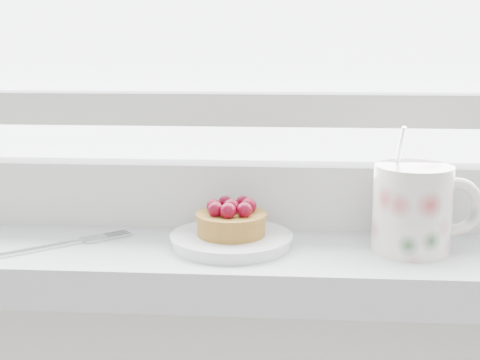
# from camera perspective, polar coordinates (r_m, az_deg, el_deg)

# --- Properties ---
(saucer) EXTENTS (0.12, 0.12, 0.01)m
(saucer) POSITION_cam_1_polar(r_m,az_deg,el_deg) (0.68, -0.74, -5.15)
(saucer) COLOR white
(saucer) RESTS_ON windowsill
(raspberry_tart) EXTENTS (0.07, 0.07, 0.04)m
(raspberry_tart) POSITION_cam_1_polar(r_m,az_deg,el_deg) (0.67, -0.74, -3.38)
(raspberry_tart) COLOR brown
(raspberry_tart) RESTS_ON saucer
(floral_mug) EXTENTS (0.11, 0.08, 0.12)m
(floral_mug) POSITION_cam_1_polar(r_m,az_deg,el_deg) (0.67, 14.71, -2.22)
(floral_mug) COLOR silver
(floral_mug) RESTS_ON windowsill
(fork) EXTENTS (0.14, 0.12, 0.00)m
(fork) POSITION_cam_1_polar(r_m,az_deg,el_deg) (0.70, -15.60, -5.45)
(fork) COLOR silver
(fork) RESTS_ON windowsill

